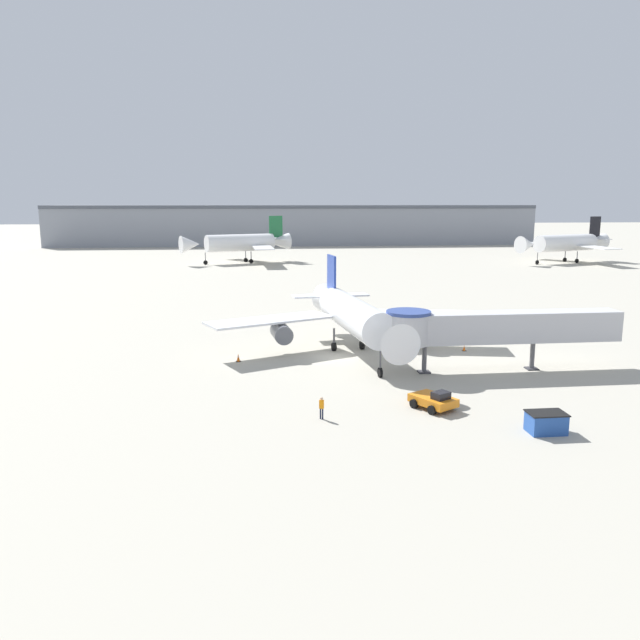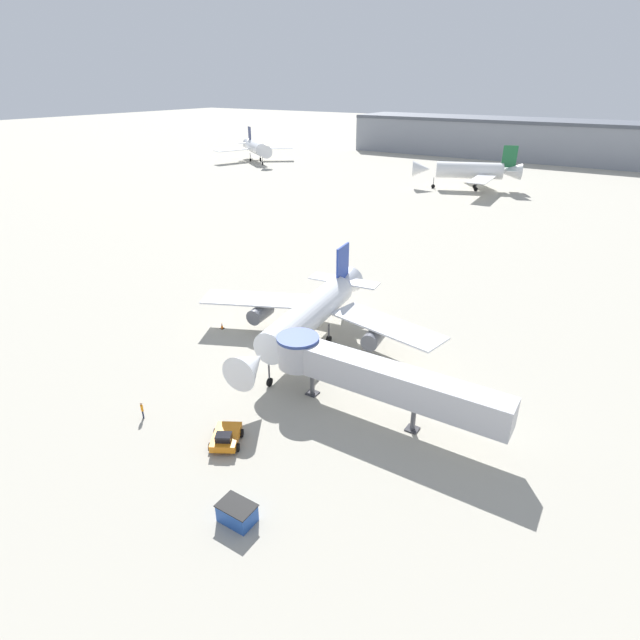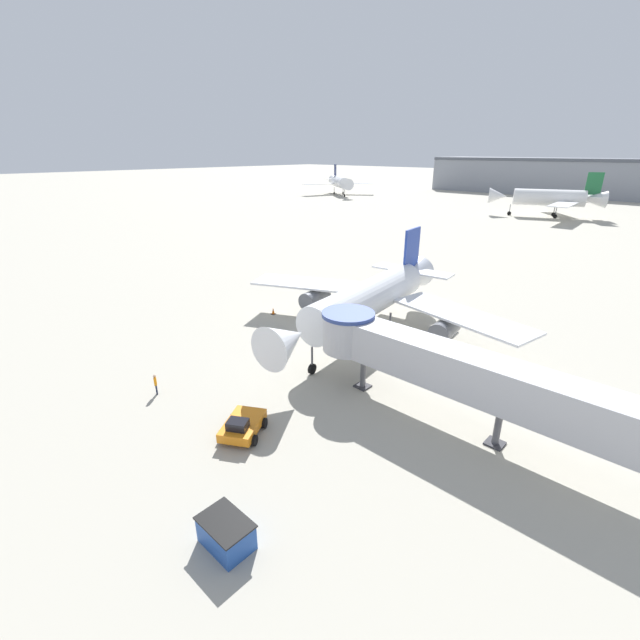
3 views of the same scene
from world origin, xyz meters
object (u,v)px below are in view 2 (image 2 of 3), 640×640
Objects in this scene: traffic_cone_starboard_wing at (407,374)px; traffic_cone_port_wing at (222,326)px; main_airplane at (311,314)px; jet_bridge at (369,375)px; ground_crew_marshaller at (142,409)px; service_container_blue at (237,513)px; pushback_tug_orange at (226,437)px; background_jet_green_tail at (471,170)px; background_jet_navy_tail at (256,147)px.

traffic_cone_port_wing is at bearing -174.67° from traffic_cone_starboard_wing.
main_airplane reaches higher than traffic_cone_port_wing.
jet_bridge is 13.33× the size of ground_crew_marshaller.
service_container_blue is 3.32× the size of traffic_cone_port_wing.
pushback_tug_orange reaches higher than traffic_cone_starboard_wing.
background_jet_green_tail reaches higher than main_airplane.
main_airplane is 7.52× the size of pushback_tug_orange.
traffic_cone_starboard_wing is 24.03m from traffic_cone_port_wing.
main_airplane is 1.16× the size of background_jet_navy_tail.
background_jet_green_tail is at bearing 91.11° from traffic_cone_port_wing.
background_jet_navy_tail is at bearing -27.79° from ground_crew_marshaller.
service_container_blue is at bearing -72.96° from pushback_tug_orange.
ground_crew_marshaller is 0.06× the size of background_jet_navy_tail.
traffic_cone_starboard_wing is at bearing 84.69° from service_container_blue.
traffic_cone_starboard_wing is (8.52, 18.25, -0.36)m from pushback_tug_orange.
service_container_blue is at bearing -95.31° from traffic_cone_starboard_wing.
ground_crew_marshaller is at bearing -108.08° from background_jet_navy_tail.
background_jet_green_tail is at bearing 67.55° from pushback_tug_orange.
service_container_blue is 3.77× the size of traffic_cone_starboard_wing.
ground_crew_marshaller is at bearing -69.39° from traffic_cone_port_wing.
main_airplane is at bearing 144.54° from jet_bridge.
background_jet_green_tail is (-17.39, 118.68, 4.56)m from pushback_tug_orange.
pushback_tug_orange is 0.13× the size of background_jet_green_tail.
jet_bridge is at bearing -8.65° from background_jet_green_tail.
pushback_tug_orange is at bearing -115.02° from traffic_cone_starboard_wing.
main_airplane is at bearing 179.59° from traffic_cone_starboard_wing.
background_jet_green_tail is (-25.91, 100.43, 4.92)m from traffic_cone_starboard_wing.
pushback_tug_orange is 20.14m from traffic_cone_starboard_wing.
main_airplane is at bearing 112.40° from service_container_blue.
background_jet_green_tail is (-8.55, 120.11, 4.29)m from ground_crew_marshaller.
jet_bridge is 0.73× the size of background_jet_green_tail.
jet_bridge is 28.09× the size of traffic_cone_port_wing.
pushback_tug_orange is 8.49m from service_container_blue.
service_container_blue is 15.73m from ground_crew_marshaller.
main_airplane is 12.56m from traffic_cone_port_wing.
pushback_tug_orange is at bearing -128.60° from jet_bridge.
ground_crew_marshaller reaches higher than traffic_cone_starboard_wing.
jet_bridge reaches higher than traffic_cone_port_wing.
traffic_cone_port_wing is at bearing -20.73° from background_jet_green_tail.
main_airplane reaches higher than jet_bridge.
traffic_cone_port_wing is at bearing -42.93° from ground_crew_marshaller.
traffic_cone_port_wing is (-11.79, -2.32, -3.67)m from main_airplane.
traffic_cone_starboard_wing is at bearing 5.33° from traffic_cone_port_wing.
pushback_tug_orange is 8.96m from ground_crew_marshaller.
main_airplane reaches higher than ground_crew_marshaller.
background_jet_green_tail is at bearing -59.47° from ground_crew_marshaller.
jet_bridge is 24.39m from traffic_cone_port_wing.
traffic_cone_port_wing is 0.03× the size of background_jet_navy_tail.
traffic_cone_port_wing is (-23.40, 5.70, -3.82)m from jet_bridge.
ground_crew_marshaller is 0.05× the size of background_jet_green_tail.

